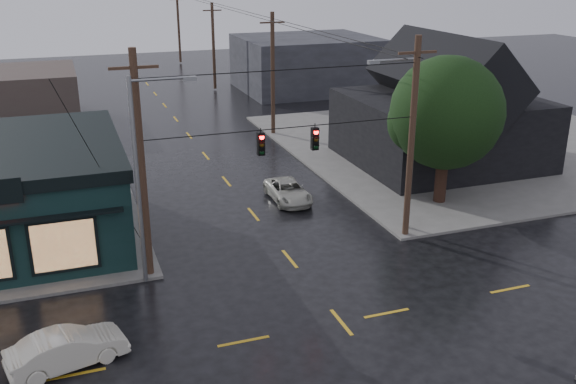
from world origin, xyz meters
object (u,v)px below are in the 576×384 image
object	(u,v)px
sedan_cream	(67,349)
corner_tree	(447,113)
utility_pole_nw	(151,276)
utility_pole_ne	(405,236)
suv_silver	(288,191)

from	to	relation	value
sedan_cream	corner_tree	bearing A→B (deg)	-80.18
utility_pole_nw	sedan_cream	world-z (taller)	utility_pole_nw
utility_pole_nw	sedan_cream	bearing A→B (deg)	-122.15
utility_pole_nw	utility_pole_ne	xyz separation A→B (m)	(13.00, 0.00, 0.00)
corner_tree	utility_pole_ne	distance (m)	7.68
utility_pole_nw	suv_silver	world-z (taller)	utility_pole_nw
corner_tree	sedan_cream	bearing A→B (deg)	-155.84
sedan_cream	suv_silver	world-z (taller)	sedan_cream
suv_silver	utility_pole_nw	bearing A→B (deg)	-141.93
utility_pole_nw	utility_pole_ne	size ratio (longest dim) A/B	1.00
utility_pole_ne	suv_silver	world-z (taller)	utility_pole_ne
utility_pole_nw	utility_pole_ne	bearing A→B (deg)	0.00
utility_pole_nw	utility_pole_ne	distance (m)	13.00
corner_tree	suv_silver	bearing A→B (deg)	157.53
utility_pole_nw	sedan_cream	size ratio (longest dim) A/B	2.49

